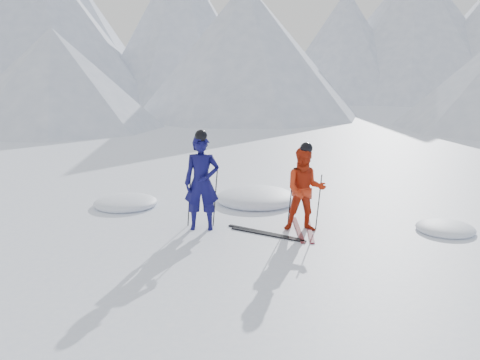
{
  "coord_description": "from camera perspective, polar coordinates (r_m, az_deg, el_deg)",
  "views": [
    {
      "loc": [
        -0.98,
        -9.73,
        3.4
      ],
      "look_at": [
        -1.95,
        0.5,
        1.1
      ],
      "focal_mm": 38.0,
      "sensor_mm": 36.0,
      "label": 1
    }
  ],
  "objects": [
    {
      "name": "skier_red",
      "position": [
        10.68,
        7.32,
        -1.08
      ],
      "size": [
        0.91,
        0.73,
        1.78
      ],
      "primitive_type": "imported",
      "rotation": [
        0.0,
        0.0,
        0.06
      ],
      "color": "red",
      "rests_on": "ground"
    },
    {
      "name": "snow_lumps",
      "position": [
        12.71,
        0.16,
        -2.9
      ],
      "size": [
        8.76,
        3.68,
        0.46
      ],
      "color": "white",
      "rests_on": "ground"
    },
    {
      "name": "skier_blue",
      "position": [
        10.7,
        -4.32,
        -0.31
      ],
      "size": [
        0.78,
        0.55,
        2.02
      ],
      "primitive_type": "imported",
      "rotation": [
        0.0,
        0.0,
        0.09
      ],
      "color": "#0D0C48",
      "rests_on": "ground"
    },
    {
      "name": "ski_loose_a",
      "position": [
        10.68,
        2.62,
        -5.87
      ],
      "size": [
        1.55,
        0.86,
        0.03
      ],
      "primitive_type": "cube",
      "rotation": [
        0.0,
        0.0,
        1.09
      ],
      "color": "black",
      "rests_on": "ground"
    },
    {
      "name": "ski_loose_b",
      "position": [
        10.54,
        3.12,
        -6.14
      ],
      "size": [
        1.58,
        0.81,
        0.03
      ],
      "primitive_type": "cube",
      "rotation": [
        0.0,
        0.0,
        1.13
      ],
      "color": "black",
      "rests_on": "ground"
    },
    {
      "name": "pole_red_left",
      "position": [
        10.98,
        5.68,
        -2.25
      ],
      "size": [
        0.12,
        0.09,
        1.18
      ],
      "primitive_type": "cylinder",
      "rotation": [
        0.06,
        0.08,
        0.0
      ],
      "color": "black",
      "rests_on": "ground"
    },
    {
      "name": "ski_worn_left",
      "position": [
        10.91,
        6.56,
        -5.54
      ],
      "size": [
        0.25,
        1.7,
        0.03
      ],
      "primitive_type": "cube",
      "rotation": [
        0.0,
        0.0,
        0.1
      ],
      "color": "black",
      "rests_on": "ground"
    },
    {
      "name": "pole_red_right",
      "position": [
        10.91,
        8.83,
        -2.45
      ],
      "size": [
        0.12,
        0.08,
        1.18
      ],
      "primitive_type": "cylinder",
      "rotation": [
        -0.05,
        0.08,
        0.0
      ],
      "color": "black",
      "rests_on": "ground"
    },
    {
      "name": "ground",
      "position": [
        10.35,
        10.63,
        -6.78
      ],
      "size": [
        160.0,
        160.0,
        0.0
      ],
      "primitive_type": "plane",
      "color": "white",
      "rests_on": "ground"
    },
    {
      "name": "ski_worn_right",
      "position": [
        10.92,
        7.83,
        -5.56
      ],
      "size": [
        0.14,
        1.7,
        0.03
      ],
      "primitive_type": "cube",
      "rotation": [
        0.0,
        0.0,
        0.03
      ],
      "color": "black",
      "rests_on": "ground"
    },
    {
      "name": "mountain_range",
      "position": [
        45.65,
        14.46,
        16.41
      ],
      "size": [
        106.15,
        62.94,
        15.53
      ],
      "color": "#B2BCD1",
      "rests_on": "ground"
    },
    {
      "name": "pole_blue_right",
      "position": [
        10.99,
        -2.78,
        -1.76
      ],
      "size": [
        0.13,
        0.08,
        1.35
      ],
      "primitive_type": "cylinder",
      "rotation": [
        -0.04,
        0.08,
        0.0
      ],
      "color": "black",
      "rests_on": "ground"
    },
    {
      "name": "pole_blue_left",
      "position": [
        10.98,
        -5.7,
        -1.82
      ],
      "size": [
        0.13,
        0.09,
        1.35
      ],
      "primitive_type": "cylinder",
      "rotation": [
        0.05,
        0.08,
        0.0
      ],
      "color": "black",
      "rests_on": "ground"
    }
  ]
}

